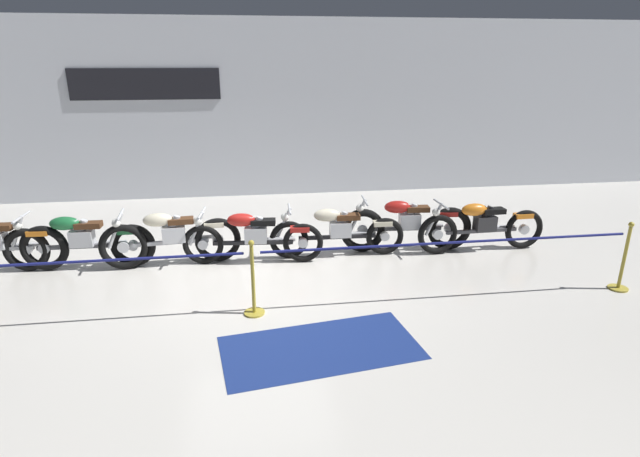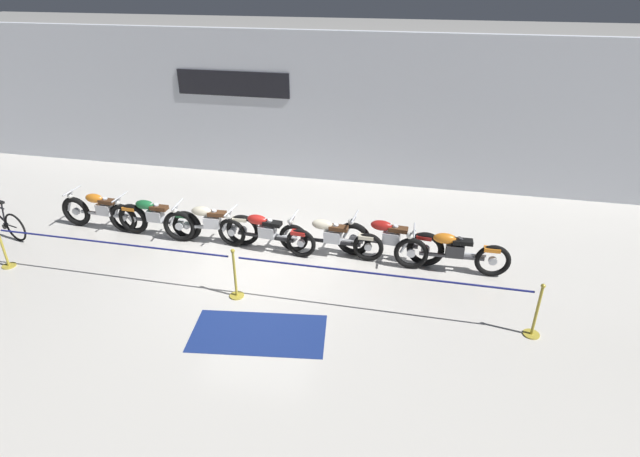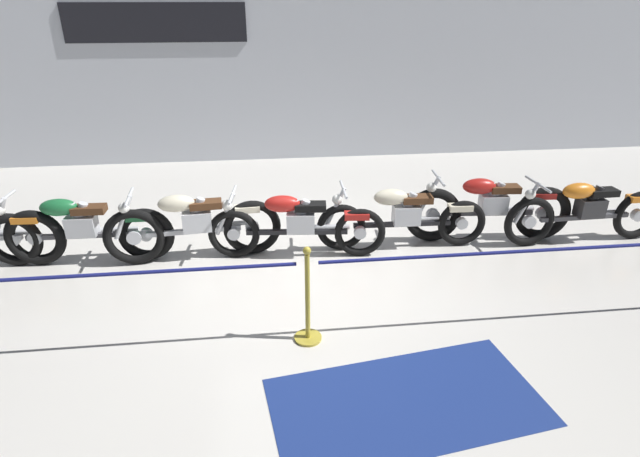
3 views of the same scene
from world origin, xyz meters
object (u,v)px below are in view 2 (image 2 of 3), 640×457
at_px(motorcycle_orange_0, 103,212).
at_px(motorcycle_orange_6, 451,252).
at_px(motorcycle_cream_2, 210,224).
at_px(motorcycle_cream_4, 330,237).
at_px(motorcycle_red_5, 388,240).
at_px(stanchion_mid_left, 235,281).
at_px(motorcycle_green_1, 153,218).
at_px(floor_banner, 258,333).
at_px(stanchion_mid_right, 535,318).
at_px(bicycle, 1,222).
at_px(motorcycle_red_3, 265,233).
at_px(stanchion_far_left, 170,256).

distance_m(motorcycle_orange_0, motorcycle_orange_6, 8.13).
relative_size(motorcycle_cream_2, motorcycle_orange_6, 0.96).
xyz_separation_m(motorcycle_cream_4, motorcycle_red_5, (1.26, 0.09, 0.02)).
xyz_separation_m(motorcycle_cream_4, stanchion_mid_left, (-1.46, -1.90, -0.10)).
xyz_separation_m(motorcycle_green_1, stanchion_mid_left, (2.77, -1.95, -0.10)).
bearing_deg(motorcycle_orange_0, motorcycle_cream_2, -2.08).
bearing_deg(stanchion_mid_left, motorcycle_red_5, 36.24).
distance_m(motorcycle_orange_0, motorcycle_green_1, 1.34).
distance_m(motorcycle_orange_0, floor_banner, 5.71).
bearing_deg(stanchion_mid_right, motorcycle_orange_6, 127.72).
distance_m(motorcycle_orange_0, bicycle, 2.31).
height_order(motorcycle_red_3, motorcycle_cream_4, motorcycle_red_3).
bearing_deg(motorcycle_cream_4, motorcycle_green_1, 179.26).
relative_size(motorcycle_orange_0, stanchion_mid_right, 2.22).
xyz_separation_m(bicycle, stanchion_far_left, (4.96, -1.16, 0.36)).
xyz_separation_m(motorcycle_green_1, floor_banner, (3.53, -2.92, -0.46)).
bearing_deg(motorcycle_red_3, motorcycle_orange_6, -0.32).
relative_size(motorcycle_green_1, motorcycle_cream_2, 1.05).
distance_m(motorcycle_orange_0, stanchion_mid_left, 4.56).
distance_m(motorcycle_green_1, stanchion_mid_left, 3.39).
bearing_deg(motorcycle_red_3, stanchion_far_left, -125.93).
bearing_deg(motorcycle_orange_6, motorcycle_cream_2, 178.83).
relative_size(motorcycle_cream_2, bicycle, 1.36).
bearing_deg(floor_banner, bicycle, 154.99).
distance_m(motorcycle_red_3, motorcycle_orange_6, 4.01).
height_order(motorcycle_cream_4, bicycle, bicycle).
height_order(motorcycle_green_1, motorcycle_cream_4, motorcycle_green_1).
bearing_deg(motorcycle_orange_6, floor_banner, -139.94).
bearing_deg(motorcycle_cream_4, stanchion_mid_left, -127.48).
height_order(motorcycle_red_3, motorcycle_orange_6, motorcycle_orange_6).
distance_m(bicycle, stanchion_mid_right, 11.71).
relative_size(motorcycle_red_3, motorcycle_cream_4, 1.00).
height_order(motorcycle_orange_0, bicycle, motorcycle_orange_0).
bearing_deg(motorcycle_red_3, stanchion_mid_right, -18.47).
distance_m(motorcycle_orange_6, stanchion_mid_right, 2.25).
xyz_separation_m(motorcycle_green_1, bicycle, (-3.48, -0.79, -0.09)).
distance_m(motorcycle_red_3, motorcycle_cream_4, 1.45).
xyz_separation_m(stanchion_far_left, stanchion_mid_right, (6.69, -0.00, -0.38)).
xyz_separation_m(motorcycle_orange_0, motorcycle_red_3, (4.12, -0.19, -0.01)).
bearing_deg(motorcycle_cream_4, motorcycle_red_5, 4.25).
relative_size(motorcycle_red_3, motorcycle_orange_6, 0.99).
relative_size(motorcycle_cream_4, bicycle, 1.40).
xyz_separation_m(motorcycle_cream_2, floor_banner, (2.08, -2.85, -0.48)).
bearing_deg(stanchion_far_left, floor_banner, -25.19).
bearing_deg(motorcycle_green_1, motorcycle_cream_2, -2.59).
relative_size(motorcycle_red_3, bicycle, 1.40).
height_order(motorcycle_orange_0, motorcycle_cream_2, motorcycle_cream_2).
bearing_deg(floor_banner, stanchion_mid_right, 3.62).
xyz_separation_m(motorcycle_red_5, floor_banner, (-1.95, -2.96, -0.48)).
bearing_deg(motorcycle_red_3, motorcycle_orange_0, 177.39).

